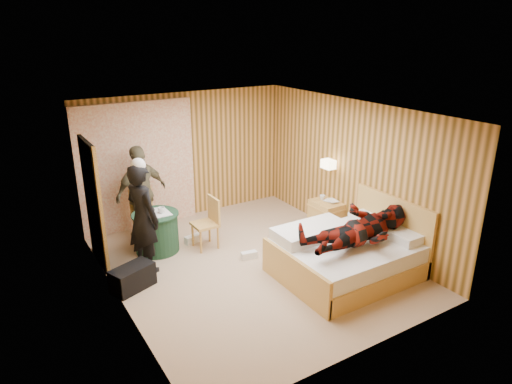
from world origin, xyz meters
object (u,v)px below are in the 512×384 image
chair_near (209,219)px  duffel_bag (133,278)px  chair_far (144,210)px  man_at_table (142,193)px  bed (347,255)px  round_table (157,232)px  woman_standing (143,218)px  nightstand (326,216)px  wall_lamp (328,164)px  man_on_bed (362,220)px

chair_near → duffel_bag: chair_near is taller
chair_far → man_at_table: man_at_table is taller
bed → round_table: bed is taller
chair_near → man_at_table: 1.34m
chair_far → duffel_bag: (-0.74, -1.62, -0.36)m
round_table → woman_standing: 0.82m
chair_far → bed: bearing=-52.8°
bed → duffel_bag: (-2.97, 1.31, -0.14)m
duffel_bag → man_at_table: 1.93m
nightstand → round_table: (-2.99, 0.89, 0.05)m
bed → man_at_table: 3.75m
chair_near → woman_standing: bearing=-81.3°
chair_near → duffel_bag: bearing=-67.8°
wall_lamp → man_at_table: man_at_table is taller
chair_near → woman_standing: (-1.20, -0.19, 0.35)m
wall_lamp → bed: wall_lamp is taller
woman_standing → chair_far: bearing=-36.5°
round_table → duffel_bag: round_table is taller
bed → chair_far: 3.69m
round_table → chair_far: 0.66m
chair_far → duffel_bag: bearing=-114.7°
nightstand → chair_far: size_ratio=0.65×
chair_near → woman_standing: woman_standing is taller
nightstand → round_table: 3.12m
bed → round_table: (-2.23, 2.30, 0.03)m
nightstand → round_table: round_table is taller
chair_near → duffel_bag: size_ratio=1.44×
wall_lamp → chair_far: bearing=154.2°
chair_far → nightstand: bearing=-27.2°
woman_standing → nightstand: bearing=-115.1°
bed → duffel_bag: size_ratio=3.24×
man_on_bed → chair_far: bearing=125.6°
wall_lamp → round_table: bearing=164.6°
bed → duffel_bag: bearing=156.2°
bed → chair_near: (-1.40, 1.97, 0.20)m
woman_standing → man_at_table: 1.24m
wall_lamp → man_at_table: (-3.03, 1.50, -0.44)m
nightstand → duffel_bag: size_ratio=0.97×
bed → chair_far: bed is taller
bed → chair_near: bed is taller
round_table → man_on_bed: size_ratio=0.45×
nightstand → woman_standing: 3.43m
nightstand → woman_standing: bearing=173.7°
chair_far → duffel_bag: chair_far is taller
round_table → woman_standing: bearing=-125.3°
wall_lamp → round_table: wall_lamp is taller
bed → nightstand: bearing=61.7°
round_table → man_at_table: (0.00, 0.66, 0.51)m
nightstand → chair_near: chair_near is taller
duffel_bag → man_on_bed: man_on_bed is taller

